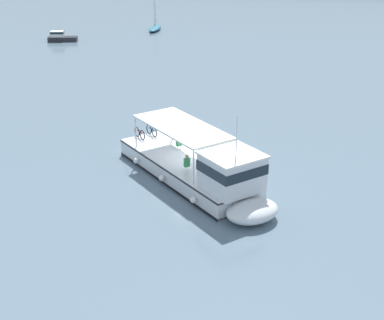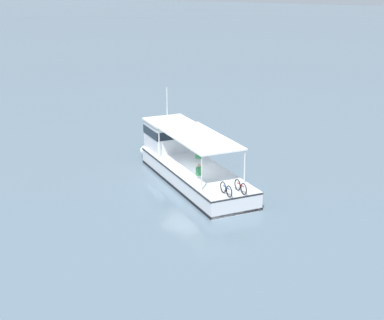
# 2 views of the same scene
# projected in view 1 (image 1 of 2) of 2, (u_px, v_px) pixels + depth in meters

# --- Properties ---
(ground_plane) EXTENTS (400.00, 400.00, 0.00)m
(ground_plane) POSITION_uv_depth(u_px,v_px,m) (197.00, 174.00, 34.68)
(ground_plane) COLOR slate
(ferry_main) EXTENTS (11.64, 10.64, 5.32)m
(ferry_main) POSITION_uv_depth(u_px,v_px,m) (202.00, 172.00, 32.50)
(ferry_main) COLOR silver
(ferry_main) RESTS_ON ground
(sailboat_near_starboard) EXTENTS (2.04, 4.95, 5.40)m
(sailboat_near_starboard) POSITION_uv_depth(u_px,v_px,m) (155.00, 26.00, 77.92)
(sailboat_near_starboard) COLOR teal
(sailboat_near_starboard) RESTS_ON ground
(motorboat_far_left) EXTENTS (3.83, 2.40, 1.26)m
(motorboat_far_left) POSITION_uv_depth(u_px,v_px,m) (61.00, 37.00, 71.09)
(motorboat_far_left) COLOR #232328
(motorboat_far_left) RESTS_ON ground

